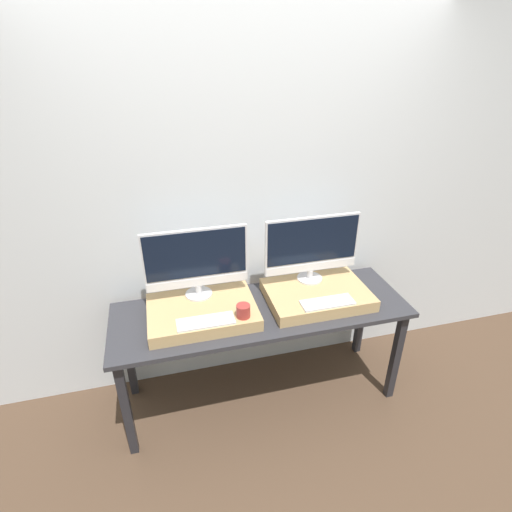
{
  "coord_description": "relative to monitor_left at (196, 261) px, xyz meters",
  "views": [
    {
      "loc": [
        -0.57,
        -1.71,
        2.24
      ],
      "look_at": [
        0.0,
        0.45,
        1.06
      ],
      "focal_mm": 28.0,
      "sensor_mm": 36.0,
      "label": 1
    }
  ],
  "objects": [
    {
      "name": "ground_plane",
      "position": [
        0.38,
        -0.45,
        -1.08
      ],
      "size": [
        12.0,
        12.0,
        0.0
      ],
      "primitive_type": "plane",
      "color": "#4C3828"
    },
    {
      "name": "wall_back",
      "position": [
        0.38,
        0.24,
        0.22
      ],
      "size": [
        8.0,
        0.04,
        2.6
      ],
      "color": "silver",
      "rests_on": "ground_plane"
    },
    {
      "name": "workbench",
      "position": [
        0.38,
        -0.14,
        -0.41
      ],
      "size": [
        1.89,
        0.61,
        0.75
      ],
      "color": "#2D2D33",
      "rests_on": "ground_plane"
    },
    {
      "name": "wooden_riser_left",
      "position": [
        0.0,
        -0.14,
        -0.29
      ],
      "size": [
        0.66,
        0.47,
        0.08
      ],
      "color": "tan",
      "rests_on": "workbench"
    },
    {
      "name": "monitor_left",
      "position": [
        0.0,
        0.0,
        0.0
      ],
      "size": [
        0.64,
        0.17,
        0.46
      ],
      "color": "silver",
      "rests_on": "wooden_riser_left"
    },
    {
      "name": "keyboard_left",
      "position": [
        0.0,
        -0.3,
        -0.24
      ],
      "size": [
        0.33,
        0.12,
        0.01
      ],
      "color": "silver",
      "rests_on": "wooden_riser_left"
    },
    {
      "name": "mug",
      "position": [
        0.22,
        -0.3,
        -0.21
      ],
      "size": [
        0.08,
        0.08,
        0.08
      ],
      "color": "#9E332D",
      "rests_on": "wooden_riser_left"
    },
    {
      "name": "wooden_riser_right",
      "position": [
        0.76,
        -0.14,
        -0.29
      ],
      "size": [
        0.66,
        0.47,
        0.08
      ],
      "color": "tan",
      "rests_on": "workbench"
    },
    {
      "name": "monitor_right",
      "position": [
        0.76,
        0.0,
        0.0
      ],
      "size": [
        0.64,
        0.17,
        0.46
      ],
      "color": "silver",
      "rests_on": "wooden_riser_right"
    },
    {
      "name": "keyboard_right",
      "position": [
        0.76,
        -0.3,
        -0.24
      ],
      "size": [
        0.33,
        0.12,
        0.01
      ],
      "color": "silver",
      "rests_on": "wooden_riser_right"
    }
  ]
}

